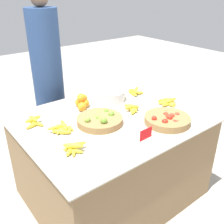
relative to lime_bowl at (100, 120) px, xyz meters
The scene contains 14 objects.
ground_plane 0.83m from the lime_bowl, ahead, with size 12.00×12.00×0.00m, color #A39E93.
market_table 0.44m from the lime_bowl, ahead, with size 1.47×1.17×0.79m.
lime_bowl is the anchor object (origin of this frame).
tomato_basket 0.52m from the lime_bowl, 37.68° to the right, with size 0.35×0.35×0.08m.
orange_pile 0.34m from the lime_bowl, 80.89° to the left, with size 0.14×0.16×0.13m.
metal_bowl 0.47m from the lime_bowl, 42.91° to the left, with size 0.28×0.28×0.10m.
price_sign 0.40m from the lime_bowl, 72.88° to the right, with size 0.12×0.01×0.08m.
banana_bunch_front_left 0.69m from the lime_bowl, ahead, with size 0.17×0.18×0.06m.
banana_bunch_back_center 0.41m from the lime_bowl, 150.47° to the right, with size 0.17×0.14×0.06m.
banana_bunch_front_right 0.30m from the lime_bowl, 165.41° to the left, with size 0.19×0.19×0.06m.
banana_bunch_middle_left 0.35m from the lime_bowl, ahead, with size 0.15×0.16×0.06m.
banana_bunch_middle_right 0.51m from the lime_bowl, 144.22° to the left, with size 0.16×0.16×0.06m.
banana_bunch_front_center 0.69m from the lime_bowl, 24.24° to the left, with size 0.16×0.17×0.06m.
vendor_person 0.95m from the lime_bowl, 88.20° to the left, with size 0.30×0.30×1.74m.
Camera 1 is at (-1.17, -1.49, 1.76)m, focal length 42.00 mm.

